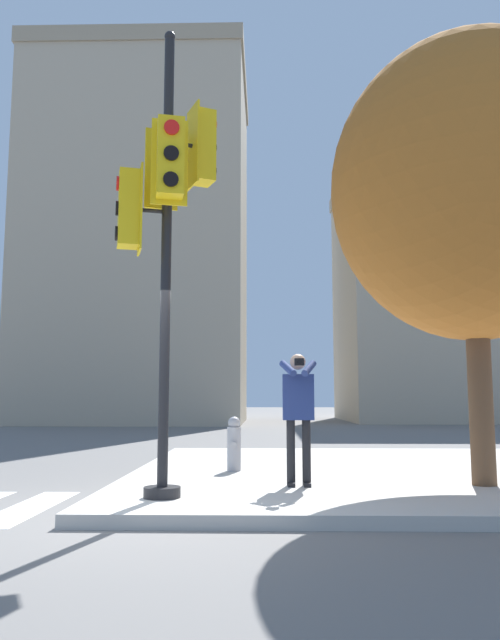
{
  "coord_description": "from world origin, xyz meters",
  "views": [
    {
      "loc": [
        1.51,
        -6.61,
        1.25
      ],
      "look_at": [
        1.33,
        0.98,
        2.21
      ],
      "focal_mm": 35.0,
      "sensor_mm": 36.0,
      "label": 1
    }
  ],
  "objects_px": {
    "traffic_signal_pole": "(166,201)",
    "fire_hydrant": "(234,444)",
    "person_photographer": "(298,406)",
    "street_tree": "(471,188)"
  },
  "relations": [
    {
      "from": "traffic_signal_pole",
      "to": "fire_hydrant",
      "type": "distance_m",
      "value": 4.05
    },
    {
      "from": "person_photographer",
      "to": "traffic_signal_pole",
      "type": "bearing_deg",
      "value": -148.71
    },
    {
      "from": "fire_hydrant",
      "to": "street_tree",
      "type": "bearing_deg",
      "value": -24.75
    },
    {
      "from": "traffic_signal_pole",
      "to": "street_tree",
      "type": "height_order",
      "value": "street_tree"
    },
    {
      "from": "traffic_signal_pole",
      "to": "fire_hydrant",
      "type": "relative_size",
      "value": 6.79
    },
    {
      "from": "street_tree",
      "to": "fire_hydrant",
      "type": "relative_size",
      "value": 7.32
    },
    {
      "from": "person_photographer",
      "to": "fire_hydrant",
      "type": "relative_size",
      "value": 2.04
    },
    {
      "from": "traffic_signal_pole",
      "to": "fire_hydrant",
      "type": "height_order",
      "value": "traffic_signal_pole"
    },
    {
      "from": "traffic_signal_pole",
      "to": "person_photographer",
      "type": "bearing_deg",
      "value": 31.29
    },
    {
      "from": "person_photographer",
      "to": "fire_hydrant",
      "type": "height_order",
      "value": "person_photographer"
    }
  ]
}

